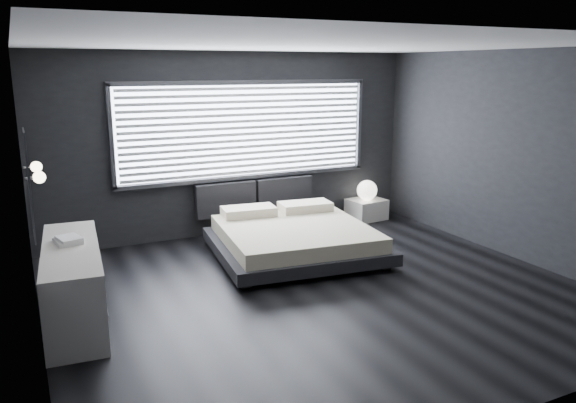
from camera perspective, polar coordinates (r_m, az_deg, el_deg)
name	(u,v)px	position (r m, az deg, el deg)	size (l,w,h in m)	color
room	(321,174)	(6.29, 3.40, 2.81)	(6.04, 6.00, 2.80)	black
window	(247,131)	(8.75, -4.15, 7.21)	(4.14, 0.09, 1.52)	white
headboard	(255,196)	(8.91, -3.33, 0.55)	(1.96, 0.16, 0.52)	black
sconce_near	(39,177)	(5.52, -23.98, 2.26)	(0.18, 0.11, 0.11)	silver
sconce_far	(36,167)	(6.11, -24.23, 3.23)	(0.18, 0.11, 0.11)	silver
wall_art_upper	(27,160)	(4.88, -25.01, 3.82)	(0.01, 0.48, 0.48)	#47474C
wall_art_lower	(32,211)	(5.22, -24.58, -0.87)	(0.01, 0.48, 0.48)	#47474C
bed	(294,238)	(7.80, 0.62, -3.68)	(2.40, 2.32, 0.56)	black
nightstand	(366,209)	(9.78, 7.96, -0.78)	(0.60, 0.50, 0.35)	white
orb_lamp	(367,190)	(9.66, 8.03, 1.14)	(0.34, 0.34, 0.34)	white
dresser	(74,283)	(6.26, -20.93, -7.73)	(0.71, 2.00, 0.79)	white
book_stack	(68,240)	(6.27, -21.42, -3.65)	(0.29, 0.36, 0.07)	white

